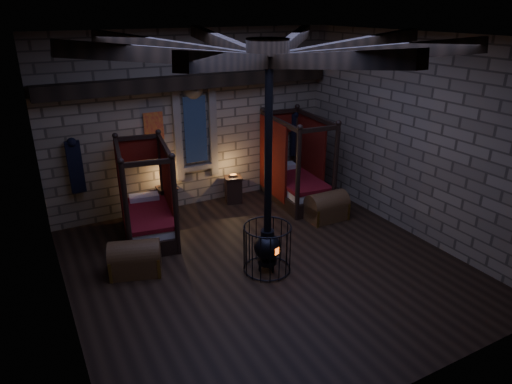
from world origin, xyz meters
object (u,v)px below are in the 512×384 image
bed_right (295,180)px  trunk_right (327,207)px  trunk_left (135,259)px  stove (267,243)px  bed_left (148,214)px

bed_right → trunk_right: size_ratio=2.31×
trunk_left → trunk_right: size_ratio=1.12×
bed_right → trunk_left: bed_right is taller
stove → trunk_left: bearing=134.2°
trunk_right → stove: (-2.32, -1.28, 0.28)m
trunk_right → stove: size_ratio=0.23×
bed_right → stove: bearing=-126.1°
trunk_right → stove: 2.67m
bed_left → trunk_right: 4.06m
bed_right → trunk_left: (-4.49, -1.54, -0.24)m
bed_left → trunk_right: (3.88, -1.16, -0.20)m
bed_left → stove: (1.56, -2.45, 0.08)m
bed_left → stove: bearing=-48.2°
bed_left → bed_right: bed_right is taller
trunk_right → bed_left: bearing=163.7°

